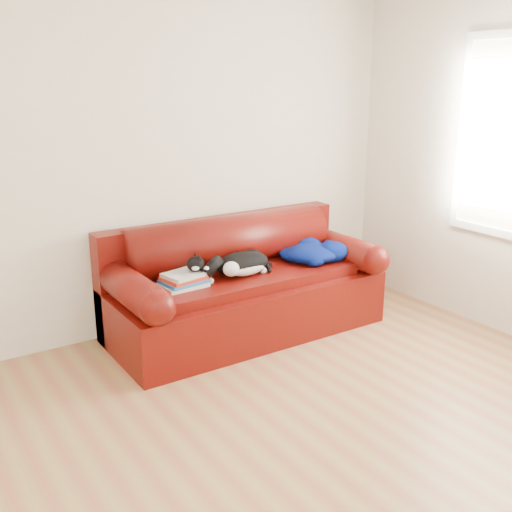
{
  "coord_description": "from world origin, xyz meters",
  "views": [
    {
      "loc": [
        -1.75,
        -2.19,
        1.92
      ],
      "look_at": [
        0.57,
        1.35,
        0.65
      ],
      "focal_mm": 42.0,
      "sensor_mm": 36.0,
      "label": 1
    }
  ],
  "objects_px": {
    "cat": "(243,264)",
    "blanket": "(313,252)",
    "sofa_base": "(246,303)",
    "book_stack": "(184,280)"
  },
  "relations": [
    {
      "from": "blanket",
      "to": "sofa_base",
      "type": "bearing_deg",
      "value": 173.26
    },
    {
      "from": "cat",
      "to": "book_stack",
      "type": "bearing_deg",
      "value": 157.78
    },
    {
      "from": "book_stack",
      "to": "sofa_base",
      "type": "bearing_deg",
      "value": 6.48
    },
    {
      "from": "sofa_base",
      "to": "blanket",
      "type": "bearing_deg",
      "value": -6.74
    },
    {
      "from": "book_stack",
      "to": "blanket",
      "type": "bearing_deg",
      "value": -0.38
    },
    {
      "from": "sofa_base",
      "to": "cat",
      "type": "height_order",
      "value": "cat"
    },
    {
      "from": "cat",
      "to": "blanket",
      "type": "distance_m",
      "value": 0.68
    },
    {
      "from": "book_stack",
      "to": "blanket",
      "type": "relative_size",
      "value": 0.6
    },
    {
      "from": "book_stack",
      "to": "cat",
      "type": "bearing_deg",
      "value": -2.25
    },
    {
      "from": "sofa_base",
      "to": "cat",
      "type": "bearing_deg",
      "value": -133.28
    }
  ]
}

